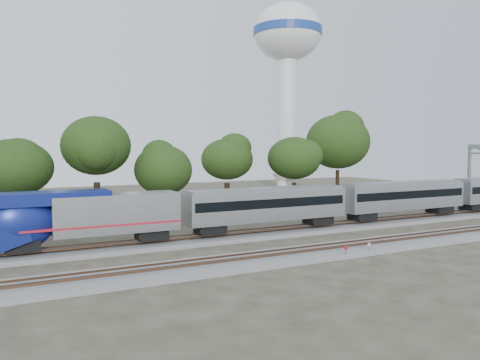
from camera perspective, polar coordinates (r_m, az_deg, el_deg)
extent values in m
plane|color=#383328|center=(42.46, -0.04, -8.80)|extent=(160.00, 160.00, 0.00)
cube|color=slate|center=(47.72, -3.34, -7.13)|extent=(160.00, 5.00, 0.40)
cube|color=brown|center=(46.99, -2.99, -6.74)|extent=(160.00, 0.08, 0.15)
cube|color=brown|center=(48.29, -3.68, -6.45)|extent=(160.00, 0.08, 0.15)
cube|color=slate|center=(38.99, 2.67, -9.66)|extent=(160.00, 5.00, 0.40)
cube|color=brown|center=(38.28, 3.21, -9.22)|extent=(160.00, 0.08, 0.15)
cube|color=brown|center=(39.49, 2.15, -8.80)|extent=(160.00, 0.08, 0.15)
cube|color=#B7B9BF|center=(44.27, -14.81, -3.89)|extent=(11.23, 3.18, 3.50)
ellipsoid|color=navy|center=(43.35, -25.30, -4.66)|extent=(5.72, 3.31, 4.87)
cube|color=navy|center=(43.29, -21.58, -2.02)|extent=(9.01, 3.12, 1.06)
cube|color=black|center=(43.23, -24.63, -3.25)|extent=(0.47, 2.44, 1.39)
cube|color=#A41927|center=(44.15, -16.41, -5.12)|extent=(13.78, 3.22, 0.19)
cube|color=black|center=(43.68, -25.01, -7.20)|extent=(2.76, 2.33, 0.95)
cube|color=black|center=(45.40, -10.75, -6.47)|extent=(2.76, 2.33, 0.95)
cube|color=#B7B9BF|center=(50.11, 3.34, -3.04)|extent=(18.44, 3.18, 3.18)
cube|color=black|center=(50.07, 3.34, -2.67)|extent=(17.80, 3.23, 0.95)
cube|color=gray|center=(49.93, 3.35, -1.16)|extent=(18.01, 2.54, 0.37)
cube|color=black|center=(47.42, -3.68, -5.96)|extent=(2.76, 2.33, 0.95)
cube|color=black|center=(54.05, 9.47, -4.78)|extent=(2.76, 2.33, 0.95)
cube|color=#B7B9BF|center=(62.50, 19.27, -1.85)|extent=(18.44, 3.18, 3.18)
cube|color=black|center=(62.47, 19.28, -1.56)|extent=(17.80, 3.23, 0.95)
cube|color=gray|center=(62.36, 19.30, -0.35)|extent=(18.01, 2.54, 0.37)
cube|color=black|center=(58.13, 14.66, -4.24)|extent=(2.76, 2.33, 0.95)
cube|color=black|center=(67.69, 23.14, -3.28)|extent=(2.76, 2.33, 0.95)
cube|color=black|center=(72.80, 26.44, -2.89)|extent=(2.76, 2.33, 0.95)
cylinder|color=#512D19|center=(40.84, 12.78, -8.69)|extent=(0.07, 0.07, 1.01)
cylinder|color=#AC0C19|center=(40.75, 12.79, -8.07)|extent=(0.36, 0.11, 0.36)
cylinder|color=#512D19|center=(42.92, 15.46, -8.15)|extent=(0.06, 0.06, 0.95)
cylinder|color=silver|center=(42.84, 15.47, -7.60)|extent=(0.34, 0.05, 0.34)
cube|color=#512D19|center=(42.31, 12.62, -8.73)|extent=(0.56, 0.42, 0.30)
cylinder|color=silver|center=(98.54, 5.73, 6.62)|extent=(3.98, 3.98, 27.88)
cone|color=silver|center=(98.71, 5.69, -0.33)|extent=(6.37, 6.37, 3.98)
ellipsoid|color=silver|center=(101.25, 5.81, 17.52)|extent=(13.94, 13.94, 11.85)
cylinder|color=navy|center=(101.25, 5.81, 17.52)|extent=(14.10, 14.10, 1.59)
cube|color=gray|center=(78.18, 26.14, 0.30)|extent=(0.38, 0.38, 9.84)
cylinder|color=black|center=(57.11, -25.78, -3.91)|extent=(0.70, 0.70, 3.87)
ellipsoid|color=black|center=(56.66, -25.94, 1.36)|extent=(7.30, 7.30, 6.21)
cylinder|color=black|center=(59.44, -17.01, -2.76)|extent=(0.70, 0.70, 5.17)
ellipsoid|color=black|center=(59.05, -17.15, 4.02)|extent=(9.76, 9.76, 8.29)
cylinder|color=black|center=(60.58, -9.29, -3.30)|extent=(0.70, 0.70, 3.52)
ellipsoid|color=black|center=(60.16, -9.34, 1.22)|extent=(6.65, 6.65, 5.65)
cylinder|color=black|center=(69.44, -1.59, -2.07)|extent=(0.70, 0.70, 4.13)
ellipsoid|color=black|center=(69.08, -1.60, 2.55)|extent=(7.78, 7.78, 6.61)
cylinder|color=black|center=(69.67, 6.60, -2.04)|extent=(0.70, 0.70, 4.22)
ellipsoid|color=black|center=(69.31, 6.64, 2.67)|extent=(7.95, 7.95, 6.76)
cylinder|color=black|center=(80.73, 11.78, -0.79)|extent=(0.70, 0.70, 5.57)
ellipsoid|color=black|center=(80.46, 11.85, 4.59)|extent=(10.51, 10.51, 8.93)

